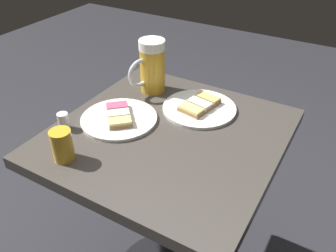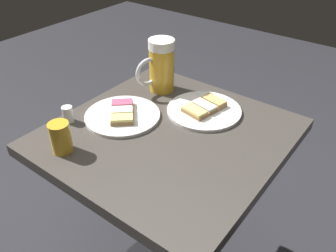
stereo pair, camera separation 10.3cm
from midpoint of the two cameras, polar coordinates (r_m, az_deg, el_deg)
cafe_table at (r=1.16m, az=-2.56°, el=-8.76°), size 0.64×0.65×0.74m
plate_near at (r=1.10m, az=-10.57°, el=1.22°), size 0.24×0.24×0.03m
plate_far at (r=1.14m, az=2.52°, el=2.96°), size 0.24×0.24×0.03m
beer_mug at (r=1.21m, az=-5.16°, el=9.47°), size 0.09×0.15×0.18m
beer_glass_small at (r=0.97m, az=-19.67°, el=-3.05°), size 0.06×0.06×0.09m
salt_shaker at (r=1.10m, az=-19.13°, el=0.67°), size 0.03×0.03×0.05m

